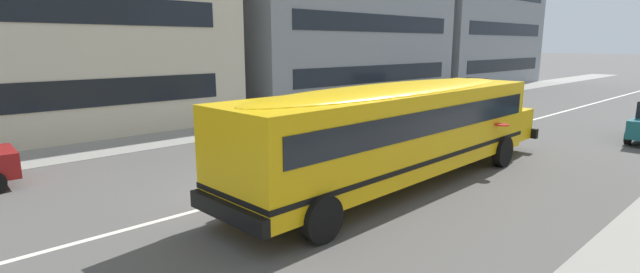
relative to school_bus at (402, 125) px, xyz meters
The scene contains 6 objects.
ground_plane 4.11m from the school_bus, 148.59° to the left, with size 400.00×400.00×0.00m, color #54514F.
sidewalk_far 10.96m from the school_bus, 107.21° to the left, with size 120.00×3.00×0.01m, color gray.
lane_centreline 4.11m from the school_bus, 148.59° to the left, with size 110.00×0.16×0.01m, color silver.
school_bus is the anchor object (origin of this frame).
parked_car_beige_beside_sign 19.00m from the school_bus, 23.55° to the left, with size 3.94×1.96×1.64m.
apartment_block_far_centre 23.39m from the school_bus, 53.80° to the left, with size 17.56×13.23×13.30m.
Camera 1 is at (-6.90, -9.39, 3.83)m, focal length 25.82 mm.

